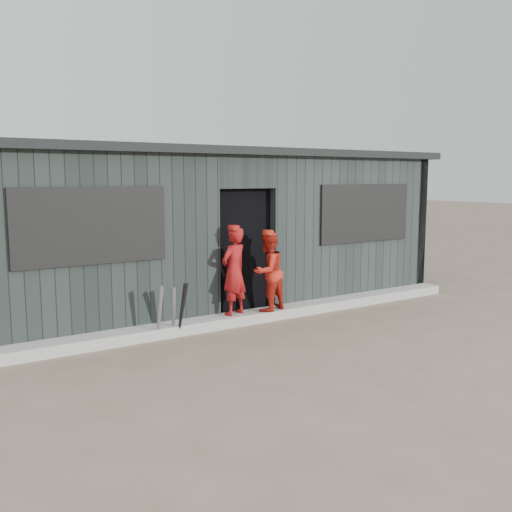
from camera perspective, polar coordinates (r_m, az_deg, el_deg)
ground at (r=7.33m, az=7.85°, el=-9.39°), size 80.00×80.00×0.00m
curb at (r=8.71m, az=-0.07°, el=-6.02°), size 8.00×0.36×0.15m
bat_left at (r=7.70m, az=-9.65°, el=-5.64°), size 0.10×0.21×0.76m
bat_mid at (r=7.90m, az=-8.26°, el=-5.51°), size 0.11×0.17×0.70m
bat_right at (r=7.76m, az=-7.41°, el=-5.41°), size 0.09×0.37×0.79m
player_red_left at (r=8.38m, az=-2.23°, el=-1.52°), size 0.55×0.45×1.30m
player_red_right at (r=8.64m, az=1.20°, el=-1.55°), size 0.69×0.61×1.21m
player_grey_back at (r=9.35m, az=0.47°, el=-1.56°), size 0.67×0.49×1.27m
dugout at (r=9.95m, az=-5.41°, el=2.76°), size 8.30×3.30×2.62m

